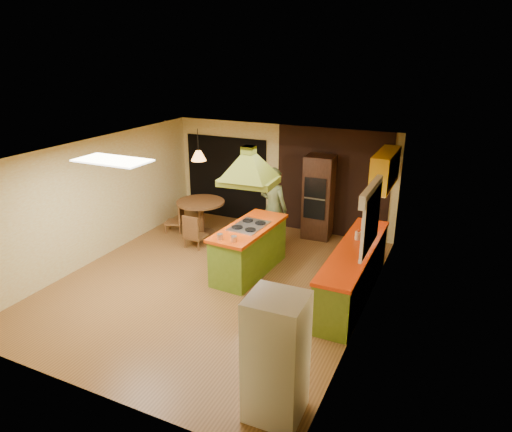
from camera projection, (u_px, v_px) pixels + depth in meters
The scene contains 21 objects.
ground at pixel (216, 282), 8.62m from camera, with size 6.50×6.50×0.00m, color brown.
room_walls at pixel (214, 220), 8.19m from camera, with size 5.50×6.50×6.50m.
ceiling_plane at pixel (211, 151), 7.76m from camera, with size 6.50×6.50×0.00m, color silver.
brick_panel at pixel (332, 183), 10.44m from camera, with size 2.64×0.03×2.50m, color #381E14.
nook_opening at pixel (226, 178), 11.60m from camera, with size 2.20×0.03×2.10m, color black.
right_counter at pixel (353, 272), 8.00m from camera, with size 0.62×3.05×0.92m.
upper_cabinets at pixel (385, 169), 8.80m from camera, with size 0.34×1.40×0.70m, color yellow.
window_right at pixel (372, 206), 7.28m from camera, with size 0.12×1.35×1.06m.
fluor_panel at pixel (112, 160), 7.18m from camera, with size 1.20×0.60×0.03m, color white.
kitchen_island at pixel (249, 249), 8.85m from camera, with size 0.88×1.96×0.98m.
range_hood at pixel (249, 160), 8.25m from camera, with size 1.06×0.79×0.79m.
man at pixel (273, 208), 9.84m from camera, with size 0.66×0.43×1.81m, color #4B552D.
refrigerator at pixel (276, 358), 5.24m from camera, with size 0.65×0.62×1.59m, color white.
wall_oven at pixel (319, 197), 10.38m from camera, with size 0.66×0.63×1.93m.
dining_table at pixel (201, 211), 10.62m from camera, with size 1.11×1.11×0.83m.
chair_left at pixel (174, 217), 10.89m from camera, with size 0.40×0.40×0.74m, color brown, non-canonical shape.
chair_near at pixel (196, 230), 10.04m from camera, with size 0.42×0.42×0.77m, color brown, non-canonical shape.
pendant_lamp at pixel (199, 156), 10.17m from camera, with size 0.34×0.34×0.22m, color #FF9E3F.
canister_large at pixel (368, 219), 8.86m from camera, with size 0.15×0.15×0.22m, color #F9EFC8.
canister_medium at pixel (365, 224), 8.63m from camera, with size 0.14×0.14×0.20m, color #FFEECD.
canister_small at pixel (358, 236), 8.16m from camera, with size 0.11×0.11×0.15m, color beige.
Camera 1 is at (3.93, -6.62, 4.13)m, focal length 32.00 mm.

